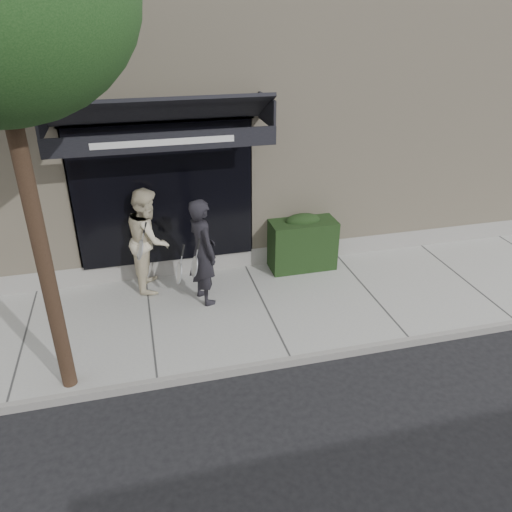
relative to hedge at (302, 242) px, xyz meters
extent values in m
plane|color=black|center=(-1.10, -1.25, -0.66)|extent=(80.00, 80.00, 0.00)
cube|color=#989994|center=(-1.10, -1.25, -0.60)|extent=(20.00, 3.00, 0.12)
cube|color=gray|center=(-1.10, -2.80, -0.59)|extent=(20.00, 0.10, 0.14)
cube|color=#C6B597|center=(-1.10, 3.75, 2.09)|extent=(14.00, 7.00, 5.50)
cube|color=gray|center=(-1.10, 0.45, -0.41)|extent=(14.02, 0.42, 0.50)
cube|color=black|center=(-2.60, 0.30, 1.14)|extent=(3.20, 0.30, 2.60)
cube|color=gray|center=(-4.20, 0.45, 1.14)|extent=(0.08, 0.40, 2.60)
cube|color=gray|center=(-1.00, 0.45, 1.14)|extent=(0.08, 0.40, 2.60)
cube|color=gray|center=(-2.60, 0.45, 2.48)|extent=(3.36, 0.40, 0.12)
cube|color=black|center=(-2.60, -0.25, 2.74)|extent=(3.60, 1.03, 0.55)
cube|color=black|center=(-2.60, -0.75, 2.35)|extent=(3.60, 0.05, 0.30)
cube|color=white|center=(-2.60, -0.78, 2.35)|extent=(2.20, 0.01, 0.10)
cube|color=black|center=(-4.38, -0.25, 2.66)|extent=(0.04, 1.00, 0.45)
cube|color=black|center=(-0.82, -0.25, 2.66)|extent=(0.04, 1.00, 0.45)
cube|color=black|center=(0.00, 0.00, -0.04)|extent=(1.30, 0.70, 1.00)
ellipsoid|color=black|center=(0.00, 0.00, 0.46)|extent=(0.71, 0.38, 0.27)
cylinder|color=black|center=(-4.30, -2.55, 1.74)|extent=(0.20, 0.20, 4.80)
imported|color=black|center=(-2.10, -0.81, 0.43)|extent=(0.65, 0.81, 1.93)
torus|color=silver|center=(-2.28, -1.06, 0.29)|extent=(0.13, 0.31, 0.30)
cylinder|color=silver|center=(-2.28, -1.06, 0.29)|extent=(0.10, 0.28, 0.26)
cylinder|color=silver|center=(-2.28, -1.06, 0.29)|extent=(0.18, 0.04, 0.06)
cylinder|color=black|center=(-2.28, -1.06, 0.29)|extent=(0.20, 0.06, 0.08)
torus|color=silver|center=(-2.56, -1.14, 0.24)|extent=(0.13, 0.31, 0.30)
cylinder|color=silver|center=(-2.56, -1.14, 0.24)|extent=(0.10, 0.28, 0.26)
cylinder|color=silver|center=(-2.56, -1.14, 0.24)|extent=(0.18, 0.04, 0.06)
cylinder|color=black|center=(-2.56, -1.14, 0.24)|extent=(0.20, 0.06, 0.08)
imported|color=beige|center=(-2.97, -0.05, 0.43)|extent=(0.81, 1.00, 1.93)
torus|color=silver|center=(-3.14, -0.39, 0.39)|extent=(0.17, 0.32, 0.30)
cylinder|color=silver|center=(-3.14, -0.39, 0.39)|extent=(0.13, 0.28, 0.26)
cylinder|color=silver|center=(-3.14, -0.39, 0.39)|extent=(0.18, 0.05, 0.07)
cylinder|color=black|center=(-3.14, -0.39, 0.39)|extent=(0.20, 0.07, 0.09)
camera|label=1|loc=(-3.09, -8.49, 4.27)|focal=35.00mm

